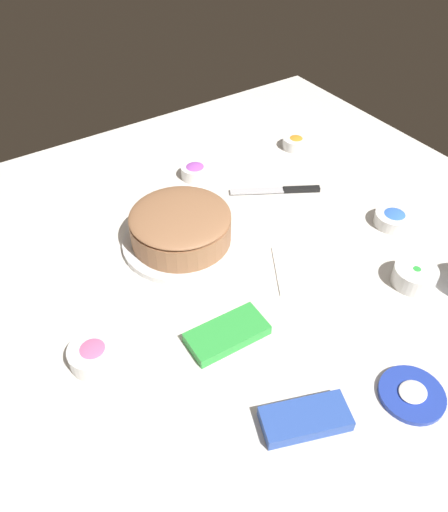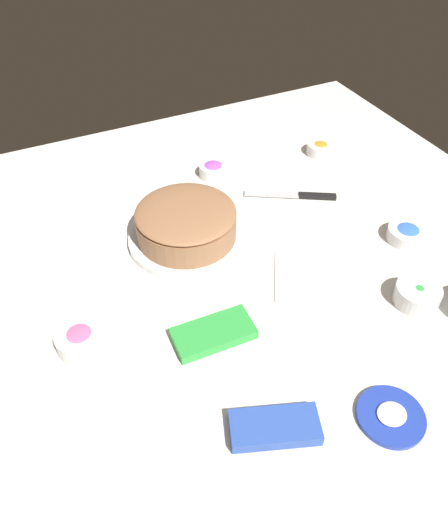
% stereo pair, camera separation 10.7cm
% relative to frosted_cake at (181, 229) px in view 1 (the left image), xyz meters
% --- Properties ---
extents(ground_plane, '(1.54, 1.54, 0.00)m').
position_rel_frosted_cake_xyz_m(ground_plane, '(0.06, -0.19, -0.04)').
color(ground_plane, silver).
extents(frosted_cake, '(0.27, 0.27, 0.09)m').
position_rel_frosted_cake_xyz_m(frosted_cake, '(0.00, 0.00, 0.00)').
color(frosted_cake, white).
rests_on(frosted_cake, ground_plane).
extents(frosting_tub_lid, '(0.11, 0.11, 0.02)m').
position_rel_frosted_cake_xyz_m(frosting_tub_lid, '(0.13, -0.57, -0.04)').
color(frosting_tub_lid, '#233DAD').
rests_on(frosting_tub_lid, ground_plane).
extents(spreading_knife, '(0.21, 0.13, 0.01)m').
position_rel_frosted_cake_xyz_m(spreading_knife, '(0.32, 0.03, -0.04)').
color(spreading_knife, silver).
rests_on(spreading_knife, ground_plane).
extents(sprinkle_bowl_pink, '(0.09, 0.09, 0.04)m').
position_rel_frosted_cake_xyz_m(sprinkle_bowl_pink, '(-0.30, -0.20, -0.02)').
color(sprinkle_bowl_pink, white).
rests_on(sprinkle_bowl_pink, ground_plane).
extents(sprinkle_bowl_blue, '(0.09, 0.09, 0.03)m').
position_rel_frosted_cake_xyz_m(sprinkle_bowl_blue, '(0.46, -0.22, -0.03)').
color(sprinkle_bowl_blue, white).
rests_on(sprinkle_bowl_blue, ground_plane).
extents(sprinkle_bowl_orange, '(0.08, 0.08, 0.03)m').
position_rel_frosted_cake_xyz_m(sprinkle_bowl_orange, '(0.49, 0.19, -0.03)').
color(sprinkle_bowl_orange, white).
rests_on(sprinkle_bowl_orange, ground_plane).
extents(sprinkle_bowl_green, '(0.09, 0.09, 0.04)m').
position_rel_frosted_cake_xyz_m(sprinkle_bowl_green, '(0.35, -0.38, -0.02)').
color(sprinkle_bowl_green, white).
rests_on(sprinkle_bowl_green, ground_plane).
extents(sprinkle_bowl_rainbow, '(0.08, 0.08, 0.04)m').
position_rel_frosted_cake_xyz_m(sprinkle_bowl_rainbow, '(0.17, 0.22, -0.03)').
color(sprinkle_bowl_rainbow, white).
rests_on(sprinkle_bowl_rainbow, ground_plane).
extents(candy_box_lower, '(0.16, 0.08, 0.02)m').
position_rel_frosted_cake_xyz_m(candy_box_lower, '(-0.06, -0.28, -0.03)').
color(candy_box_lower, green).
rests_on(candy_box_lower, ground_plane).
extents(candy_box_upper, '(0.16, 0.11, 0.02)m').
position_rel_frosted_cake_xyz_m(candy_box_upper, '(-0.05, -0.50, -0.03)').
color(candy_box_upper, '#2D51B2').
rests_on(candy_box_upper, ground_plane).
extents(paper_napkin, '(0.21, 0.21, 0.01)m').
position_rel_frosted_cake_xyz_m(paper_napkin, '(0.19, -0.23, -0.04)').
color(paper_napkin, white).
rests_on(paper_napkin, ground_plane).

